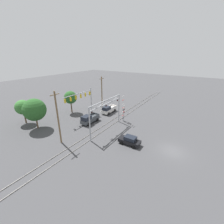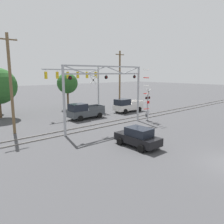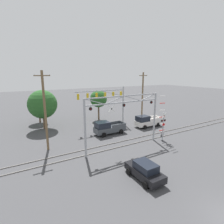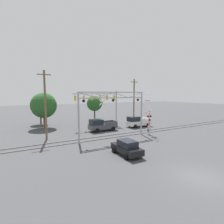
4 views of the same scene
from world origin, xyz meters
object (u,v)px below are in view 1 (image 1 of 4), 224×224
(utility_pole_right, at_px, (102,93))
(background_tree_far_right_verge, at_px, (23,107))
(crossing_gantry, at_px, (106,110))
(pickup_truck_lead, at_px, (89,119))
(crossing_signal_mast, at_px, (123,113))
(background_tree_far_left_verge, at_px, (70,98))
(pickup_truck_following, at_px, (108,109))
(background_tree_beyond_span, at_px, (34,110))
(traffic_signal_span, at_px, (84,98))
(utility_pole_left, at_px, (58,118))
(sedan_waiting, at_px, (130,140))

(utility_pole_right, distance_m, background_tree_far_right_verge, 19.86)
(crossing_gantry, xyz_separation_m, pickup_truck_lead, (0.76, 5.45, -3.50))
(crossing_signal_mast, relative_size, background_tree_far_left_verge, 1.07)
(background_tree_far_left_verge, bearing_deg, pickup_truck_following, -59.23)
(utility_pole_right, distance_m, background_tree_beyond_span, 18.06)
(traffic_signal_span, relative_size, utility_pole_left, 0.95)
(traffic_signal_span, distance_m, pickup_truck_lead, 5.91)
(crossing_gantry, xyz_separation_m, sedan_waiting, (-2.10, -6.60, -3.70))
(pickup_truck_lead, distance_m, background_tree_far_left_verge, 9.62)
(crossing_gantry, bearing_deg, background_tree_far_left_verge, 76.69)
(background_tree_far_left_verge, xyz_separation_m, background_tree_far_right_verge, (-10.79, 3.83, -0.34))
(crossing_signal_mast, height_order, pickup_truck_following, crossing_signal_mast)
(traffic_signal_span, bearing_deg, pickup_truck_lead, -123.57)
(utility_pole_left, relative_size, background_tree_far_right_verge, 1.72)
(utility_pole_right, distance_m, background_tree_far_left_verge, 8.73)
(crossing_signal_mast, height_order, background_tree_far_right_verge, crossing_signal_mast)
(sedan_waiting, relative_size, background_tree_far_right_verge, 0.70)
(pickup_truck_lead, xyz_separation_m, sedan_waiting, (-2.86, -12.05, -0.21))
(utility_pole_left, bearing_deg, sedan_waiting, -59.42)
(pickup_truck_following, bearing_deg, background_tree_far_right_verge, 141.77)
(pickup_truck_following, bearing_deg, crossing_signal_mast, -112.37)
(background_tree_beyond_span, distance_m, background_tree_far_right_verge, 4.72)
(crossing_signal_mast, relative_size, utility_pole_left, 0.67)
(background_tree_far_left_verge, distance_m, background_tree_far_right_verge, 11.45)
(crossing_gantry, height_order, background_tree_far_right_verge, crossing_gantry)
(pickup_truck_following, height_order, utility_pole_right, utility_pole_right)
(pickup_truck_lead, bearing_deg, utility_pole_right, 18.40)
(crossing_gantry, distance_m, pickup_truck_following, 10.68)
(sedan_waiting, bearing_deg, traffic_signal_span, 71.41)
(pickup_truck_following, relative_size, background_tree_far_left_verge, 0.83)
(crossing_signal_mast, xyz_separation_m, traffic_signal_span, (-2.90, 9.82, 2.85))
(sedan_waiting, bearing_deg, crossing_gantry, 72.32)
(background_tree_beyond_span, bearing_deg, pickup_truck_following, -26.33)
(traffic_signal_span, relative_size, utility_pole_right, 0.97)
(pickup_truck_following, bearing_deg, crossing_gantry, -148.10)
(crossing_gantry, bearing_deg, sedan_waiting, -107.68)
(pickup_truck_lead, xyz_separation_m, utility_pole_left, (-9.24, -1.26, 3.98))
(sedan_waiting, height_order, utility_pole_right, utility_pole_right)
(pickup_truck_lead, distance_m, background_tree_far_right_verge, 15.24)
(utility_pole_left, relative_size, utility_pole_right, 1.02)
(pickup_truck_following, xyz_separation_m, background_tree_beyond_span, (-15.99, 7.91, 3.26))
(sedan_waiting, bearing_deg, pickup_truck_following, 48.19)
(background_tree_far_right_verge, bearing_deg, pickup_truck_following, -38.23)
(pickup_truck_lead, bearing_deg, utility_pole_left, -172.26)
(crossing_signal_mast, distance_m, background_tree_beyond_span, 19.55)
(crossing_signal_mast, height_order, background_tree_beyond_span, background_tree_beyond_span)
(crossing_gantry, height_order, crossing_signal_mast, crossing_gantry)
(utility_pole_left, distance_m, utility_pole_right, 18.98)
(crossing_gantry, height_order, background_tree_far_left_verge, crossing_gantry)
(crossing_signal_mast, relative_size, pickup_truck_lead, 1.30)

